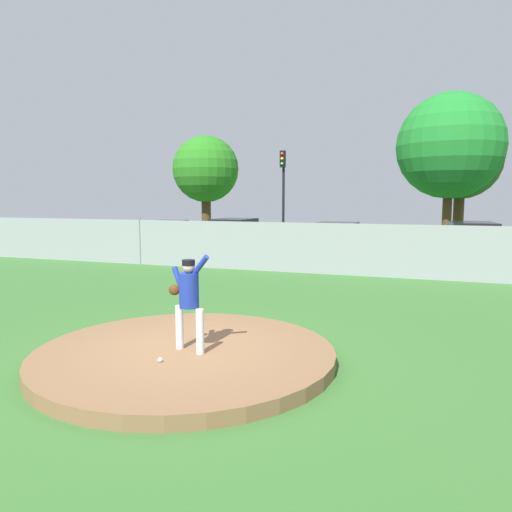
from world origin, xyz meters
TOP-DOWN VIEW (x-y plane):
  - ground_plane at (0.00, 6.00)m, footprint 80.00×80.00m
  - asphalt_strip at (0.00, 14.50)m, footprint 44.00×7.00m
  - pitchers_mound at (0.00, 0.00)m, footprint 4.99×4.99m
  - pitcher_youth at (0.12, -0.09)m, footprint 0.79×0.32m
  - baseball at (-0.04, -0.73)m, footprint 0.07×0.07m
  - chainlink_fence at (0.00, 10.00)m, footprint 37.26×0.07m
  - parked_car_champagne at (-5.13, 14.58)m, footprint 1.98×4.16m
  - parked_car_charcoal at (-0.17, 14.47)m, footprint 2.03×4.42m
  - parked_car_navy at (-8.90, 14.19)m, footprint 2.06×4.70m
  - parked_car_red at (5.44, 14.73)m, footprint 2.19×4.56m
  - traffic_light_near at (-3.95, 18.85)m, footprint 0.28×0.46m
  - tree_tall_centre at (-9.82, 21.23)m, footprint 4.22×4.22m
  - tree_bushy_near at (4.66, 21.36)m, footprint 5.65×5.65m
  - tree_broad_right at (5.31, 22.73)m, footprint 4.48×4.48m

SIDE VIEW (x-z plane):
  - ground_plane at x=0.00m, z-range 0.00..0.00m
  - asphalt_strip at x=0.00m, z-range 0.00..0.01m
  - pitchers_mound at x=0.00m, z-range 0.00..0.22m
  - baseball at x=-0.04m, z-range 0.22..0.29m
  - parked_car_navy at x=-8.90m, z-range -0.03..1.57m
  - parked_car_charcoal at x=-0.17m, z-range -0.03..1.60m
  - parked_car_champagne at x=-5.13m, z-range -0.05..1.69m
  - parked_car_red at x=5.44m, z-range -0.04..1.70m
  - chainlink_fence at x=0.00m, z-range -0.05..1.89m
  - pitcher_youth at x=0.12m, z-range 0.34..1.95m
  - traffic_light_near at x=-3.95m, z-range 0.95..6.27m
  - tree_tall_centre at x=-9.82m, z-range 1.19..7.89m
  - tree_broad_right at x=5.31m, z-range 1.30..8.45m
  - tree_bushy_near at x=4.66m, z-range 1.33..9.68m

